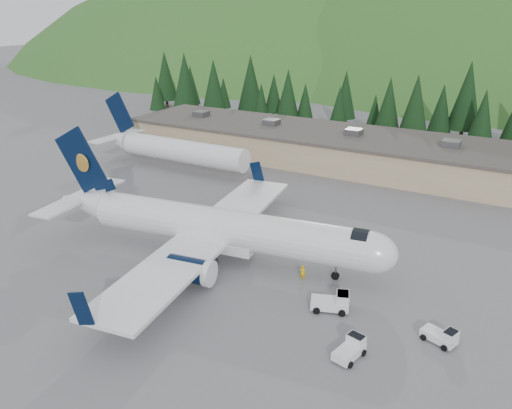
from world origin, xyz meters
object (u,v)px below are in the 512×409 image
(baggage_tug_b, at_px, (442,336))
(baggage_tug_c, at_px, (351,348))
(baggage_tug_a, at_px, (333,302))
(terminal_building, at_px, (324,146))
(airliner, at_px, (217,228))
(ramp_worker, at_px, (303,273))
(second_airliner, at_px, (170,148))

(baggage_tug_b, xyz_separation_m, baggage_tug_c, (-5.60, -4.89, 0.03))
(baggage_tug_a, relative_size, baggage_tug_b, 1.22)
(baggage_tug_c, distance_m, terminal_building, 51.17)
(airliner, relative_size, terminal_building, 0.53)
(baggage_tug_c, distance_m, ramp_worker, 11.42)
(baggage_tug_a, height_order, terminal_building, terminal_building)
(second_airliner, height_order, baggage_tug_b, second_airliner)
(baggage_tug_c, bearing_deg, terminal_building, 37.65)
(second_airliner, relative_size, terminal_building, 0.39)
(baggage_tug_a, bearing_deg, ramp_worker, 123.17)
(second_airliner, distance_m, baggage_tug_a, 45.65)
(baggage_tug_a, bearing_deg, terminal_building, 93.44)
(ramp_worker, bearing_deg, airliner, -12.37)
(airliner, distance_m, baggage_tug_c, 19.46)
(airliner, distance_m, second_airliner, 32.54)
(airliner, distance_m, baggage_tug_b, 23.40)
(baggage_tug_a, distance_m, baggage_tug_b, 8.98)
(baggage_tug_b, bearing_deg, terminal_building, 141.90)
(baggage_tug_a, distance_m, ramp_worker, 5.49)
(airliner, relative_size, ramp_worker, 23.47)
(terminal_building, bearing_deg, baggage_tug_c, -65.37)
(baggage_tug_b, height_order, baggage_tug_c, baggage_tug_c)
(second_airliner, height_order, terminal_building, second_airliner)
(ramp_worker, bearing_deg, baggage_tug_b, 152.77)
(baggage_tug_a, relative_size, ramp_worker, 2.21)
(baggage_tug_b, bearing_deg, ramp_worker, -175.58)
(ramp_worker, bearing_deg, baggage_tug_a, 130.50)
(baggage_tug_b, distance_m, baggage_tug_c, 7.44)
(baggage_tug_c, height_order, ramp_worker, ramp_worker)
(baggage_tug_c, relative_size, terminal_building, 0.04)
(baggage_tug_a, relative_size, baggage_tug_c, 1.20)
(second_airliner, distance_m, baggage_tug_c, 51.33)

